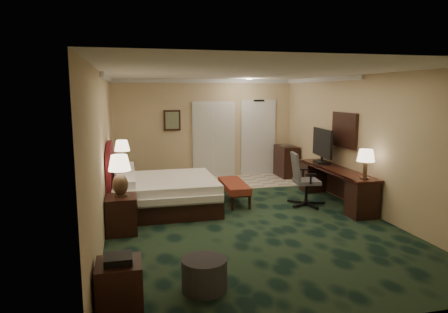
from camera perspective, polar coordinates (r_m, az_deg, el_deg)
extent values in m
cube|color=black|center=(7.77, 2.56, -8.47)|extent=(5.00, 7.50, 0.00)
cube|color=silver|center=(7.41, 2.71, 11.85)|extent=(5.00, 7.50, 0.00)
cube|color=tan|center=(11.10, -2.79, 3.98)|extent=(5.00, 0.00, 2.70)
cube|color=tan|center=(4.07, 17.61, -5.53)|extent=(5.00, 0.00, 2.70)
cube|color=tan|center=(7.19, -16.88, 0.76)|extent=(0.00, 7.50, 2.70)
cube|color=tan|center=(8.51, 19.03, 1.90)|extent=(0.00, 7.50, 2.70)
cube|color=tan|center=(10.70, 2.88, -3.51)|extent=(3.20, 1.70, 0.01)
cube|color=silver|center=(11.49, 4.87, 2.63)|extent=(1.02, 0.06, 2.18)
cube|color=silver|center=(11.14, -1.48, 2.45)|extent=(1.20, 0.06, 2.10)
cube|color=#4A6458|center=(10.90, -7.43, 5.14)|extent=(0.45, 0.06, 0.55)
cube|color=white|center=(8.98, 16.83, 3.65)|extent=(0.05, 0.95, 0.75)
cube|color=white|center=(8.18, -8.42, -5.30)|extent=(2.02, 1.87, 0.64)
cube|color=black|center=(7.01, -14.42, -8.04)|extent=(0.50, 0.58, 0.63)
cube|color=black|center=(9.41, -14.22, -3.58)|extent=(0.51, 0.59, 0.64)
cube|color=brown|center=(8.61, 1.44, -5.15)|extent=(0.51, 1.34, 0.45)
cylinder|color=#26262C|center=(4.98, -2.82, -16.49)|extent=(0.68, 0.68, 0.39)
cube|color=black|center=(4.72, -14.69, -17.37)|extent=(0.49, 0.49, 0.53)
cube|color=black|center=(8.90, 15.53, -4.02)|extent=(0.56, 2.58, 0.74)
cube|color=black|center=(9.34, 13.86, 1.46)|extent=(0.18, 1.02, 0.79)
cube|color=black|center=(11.33, 8.88, -0.68)|extent=(0.46, 0.83, 0.87)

